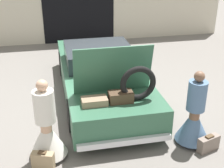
{
  "coord_description": "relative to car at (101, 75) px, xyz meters",
  "views": [
    {
      "loc": [
        -1.26,
        -7.37,
        3.8
      ],
      "look_at": [
        0.0,
        -1.4,
        0.96
      ],
      "focal_mm": 50.0,
      "sensor_mm": 36.0,
      "label": 1
    }
  ],
  "objects": [
    {
      "name": "garage_wall_back",
      "position": [
        -0.0,
        4.99,
        0.8
      ],
      "size": [
        12.0,
        0.14,
        2.8
      ],
      "color": "beige",
      "rests_on": "ground_plane"
    },
    {
      "name": "person_left",
      "position": [
        -1.44,
        -2.36,
        -0.02
      ],
      "size": [
        0.72,
        0.72,
        1.61
      ],
      "rotation": [
        0.0,
        0.0,
        -1.54
      ],
      "color": "tan",
      "rests_on": "ground_plane"
    },
    {
      "name": "person_right",
      "position": [
        1.44,
        -2.49,
        -0.03
      ],
      "size": [
        0.7,
        0.7,
        1.58
      ],
      "rotation": [
        0.0,
        0.0,
        1.41
      ],
      "color": "brown",
      "rests_on": "ground_plane"
    },
    {
      "name": "ground_plane",
      "position": [
        -0.0,
        -0.0,
        -0.59
      ],
      "size": [
        40.0,
        40.0,
        0.0
      ],
      "primitive_type": "plane",
      "color": "slate"
    },
    {
      "name": "suitcase_beside_left_person",
      "position": [
        -1.55,
        -2.69,
        -0.42
      ],
      "size": [
        0.43,
        0.27,
        0.36
      ],
      "color": "#9E8460",
      "rests_on": "ground_plane"
    },
    {
      "name": "car",
      "position": [
        0.0,
        0.0,
        0.0
      ],
      "size": [
        1.99,
        5.19,
        1.87
      ],
      "color": "#336047",
      "rests_on": "ground_plane"
    },
    {
      "name": "suitcase_beside_right_person",
      "position": [
        1.64,
        -2.81,
        -0.43
      ],
      "size": [
        0.49,
        0.29,
        0.34
      ],
      "color": "#75665B",
      "rests_on": "ground_plane"
    }
  ]
}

